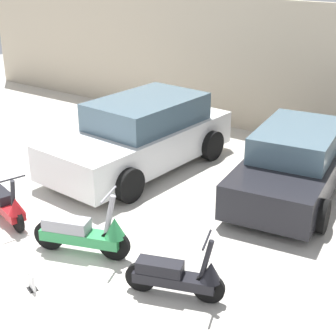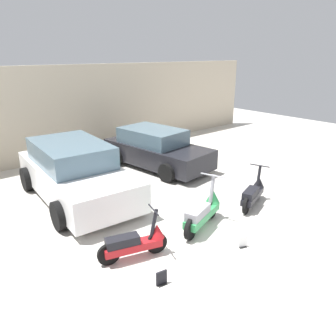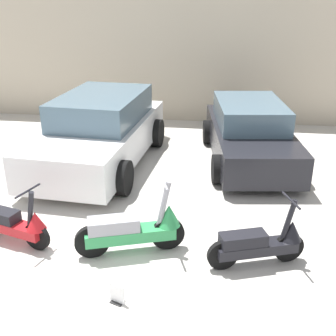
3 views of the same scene
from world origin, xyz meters
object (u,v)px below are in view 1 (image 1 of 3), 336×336
object	(u,v)px
scooter_front_center	(179,275)
placard_near_right_scooter	(32,282)
car_rear_left	(141,135)
scooter_front_right	(85,232)
car_rear_center	(294,164)
scooter_front_left	(6,204)

from	to	relation	value
scooter_front_center	placard_near_right_scooter	size ratio (longest dim) A/B	5.11
car_rear_left	scooter_front_right	bearing A→B (deg)	27.84
scooter_front_right	car_rear_center	bearing A→B (deg)	46.77
scooter_front_left	scooter_front_center	bearing A→B (deg)	15.62
scooter_front_right	car_rear_center	distance (m)	4.25
car_rear_left	placard_near_right_scooter	distance (m)	4.64
scooter_front_right	placard_near_right_scooter	size ratio (longest dim) A/B	5.82
scooter_front_left	car_rear_center	bearing A→B (deg)	63.87
scooter_front_left	scooter_front_center	xyz separation A→B (m)	(3.57, -0.05, 0.01)
scooter_front_right	car_rear_center	world-z (taller)	car_rear_center
scooter_front_right	scooter_front_left	bearing A→B (deg)	161.25
scooter_front_right	car_rear_left	bearing A→B (deg)	94.66
scooter_front_right	placard_near_right_scooter	distance (m)	1.12
scooter_front_left	car_rear_left	distance (m)	3.34
scooter_front_left	scooter_front_right	bearing A→B (deg)	16.67
scooter_front_left	scooter_front_center	world-z (taller)	scooter_front_center
scooter_front_center	car_rear_center	size ratio (longest dim) A/B	0.34
scooter_front_center	scooter_front_left	bearing A→B (deg)	160.05
scooter_front_right	scooter_front_center	bearing A→B (deg)	-20.89
scooter_front_right	scooter_front_center	world-z (taller)	scooter_front_right
scooter_front_center	car_rear_left	bearing A→B (deg)	114.51
scooter_front_right	car_rear_left	xyz separation A→B (m)	(-1.44, 3.28, 0.32)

